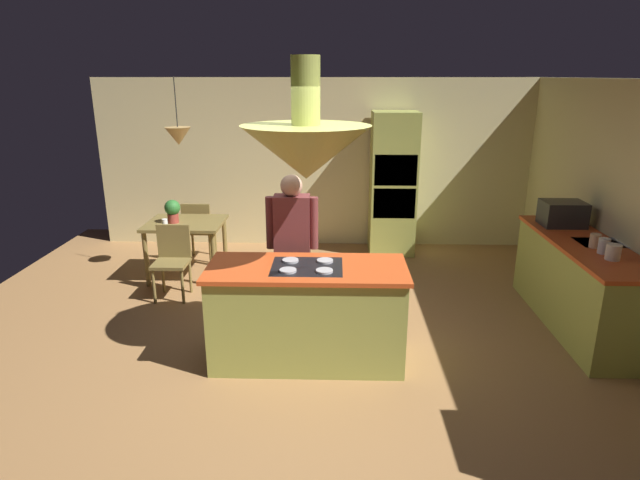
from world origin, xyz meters
TOP-DOWN VIEW (x-y plane):
  - ground at (0.00, 0.00)m, footprint 8.16×8.16m
  - wall_back at (0.00, 3.45)m, footprint 6.80×0.10m
  - kitchen_island at (0.00, -0.20)m, footprint 1.81×0.78m
  - counter_run_right at (2.84, 0.60)m, footprint 0.73×2.16m
  - oven_tower at (1.10, 3.04)m, footprint 0.66×0.62m
  - dining_table at (-1.70, 1.90)m, footprint 0.98×0.81m
  - person_at_island at (-0.18, 0.46)m, footprint 0.53×0.22m
  - range_hood at (0.00, -0.20)m, footprint 1.10×1.10m
  - pendant_light_over_table at (-1.70, 1.90)m, footprint 0.32×0.32m
  - chair_facing_island at (-1.70, 1.27)m, footprint 0.40×0.40m
  - chair_by_back_wall at (-1.70, 2.53)m, footprint 0.40×0.40m
  - potted_plant_on_table at (-1.84, 1.85)m, footprint 0.20×0.20m
  - cup_on_table at (-1.90, 1.70)m, footprint 0.07×0.07m
  - canister_flour at (2.84, 0.07)m, footprint 0.13×0.13m
  - canister_sugar at (2.84, 0.25)m, footprint 0.11×0.11m
  - canister_tea at (2.84, 0.43)m, footprint 0.10×0.10m
  - microwave_on_counter at (2.84, 1.24)m, footprint 0.46×0.36m

SIDE VIEW (x-z plane):
  - ground at x=0.00m, z-range 0.00..0.00m
  - kitchen_island at x=0.00m, z-range -0.01..0.95m
  - counter_run_right at x=2.84m, z-range 0.01..0.95m
  - chair_facing_island at x=-1.70m, z-range 0.07..0.94m
  - chair_by_back_wall at x=-1.70m, z-range 0.07..0.94m
  - dining_table at x=-1.70m, z-range 0.27..1.03m
  - cup_on_table at x=-1.90m, z-range 0.76..0.85m
  - potted_plant_on_table at x=-1.84m, z-range 0.78..1.08m
  - person_at_island at x=-0.18m, z-range 0.12..1.77m
  - canister_tea at x=2.84m, z-range 0.94..1.08m
  - canister_flour at x=2.84m, z-range 0.94..1.09m
  - canister_sugar at x=2.84m, z-range 0.94..1.09m
  - oven_tower at x=1.10m, z-range 0.00..2.09m
  - microwave_on_counter at x=2.84m, z-range 0.94..1.22m
  - wall_back at x=0.00m, z-range 0.00..2.55m
  - pendant_light_over_table at x=-1.70m, z-range 1.45..2.27m
  - range_hood at x=0.00m, z-range 1.49..2.49m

